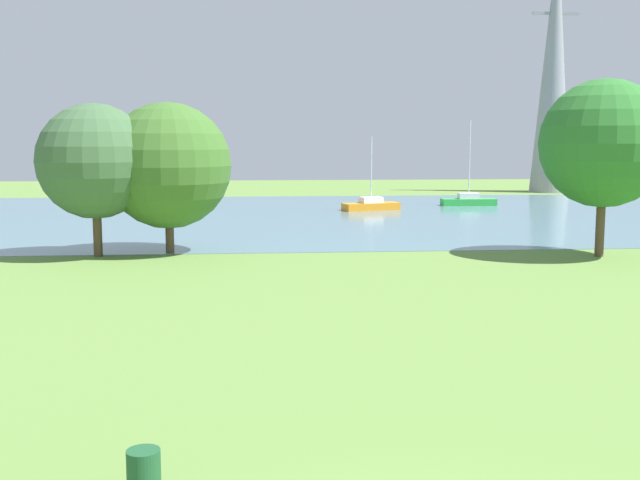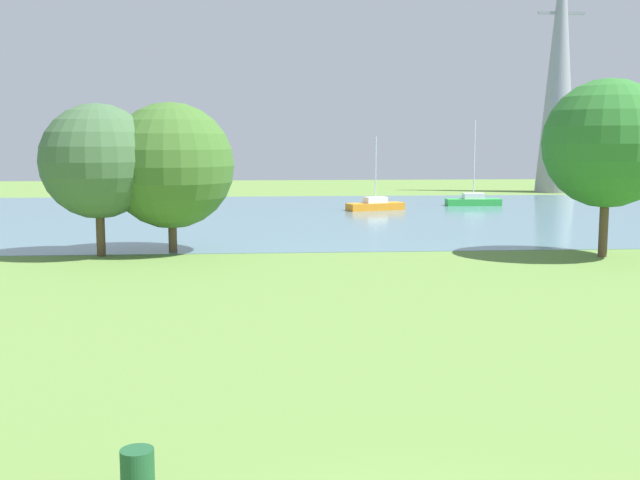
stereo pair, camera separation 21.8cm
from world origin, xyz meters
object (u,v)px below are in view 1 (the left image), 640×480
tree_mid_shore (168,166)px  electricity_pylon (554,64)px  sailboat_orange (371,205)px  tree_west_near (95,161)px  sailboat_green (469,200)px  litter_bin (144,473)px  tree_west_far (604,144)px

tree_mid_shore → electricity_pylon: 58.32m
sailboat_orange → tree_mid_shore: bearing=-121.4°
sailboat_orange → tree_west_near: size_ratio=0.79×
sailboat_green → litter_bin: bearing=-110.8°
electricity_pylon → tree_mid_shore: bearing=-130.5°
sailboat_green → tree_mid_shore: (-23.39, -26.81, 4.04)m
sailboat_green → electricity_pylon: bearing=50.5°
tree_mid_shore → electricity_pylon: bearing=49.5°
litter_bin → tree_mid_shore: size_ratio=0.10×
tree_mid_shore → electricity_pylon: size_ratio=0.28×
tree_west_near → tree_west_far: tree_west_far is taller
tree_west_far → tree_west_near: bearing=175.0°
electricity_pylon → tree_west_far: bearing=-108.4°
sailboat_orange → tree_west_near: bearing=-126.1°
sailboat_green → tree_west_near: (-26.87, -27.81, 4.30)m
litter_bin → tree_west_near: tree_west_near is taller
sailboat_orange → tree_west_far: tree_west_far is taller
sailboat_green → sailboat_orange: (-9.33, -3.80, -0.02)m
sailboat_orange → tree_west_far: 27.79m
electricity_pylon → tree_west_near: bearing=-132.4°
tree_west_near → electricity_pylon: size_ratio=0.27×
sailboat_orange → electricity_pylon: bearing=41.7°
sailboat_green → tree_west_near: 38.91m
litter_bin → sailboat_orange: (11.51, 51.08, 0.05)m
tree_west_near → tree_west_far: 25.28m
sailboat_green → tree_west_near: size_ratio=0.98×
litter_bin → tree_west_near: 28.08m
tree_mid_shore → electricity_pylon: (37.36, 43.76, 9.55)m
litter_bin → tree_west_far: 31.83m
tree_mid_shore → tree_west_far: tree_west_far is taller
sailboat_orange → tree_west_far: bearing=-73.7°
litter_bin → electricity_pylon: (34.81, 71.83, 13.66)m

